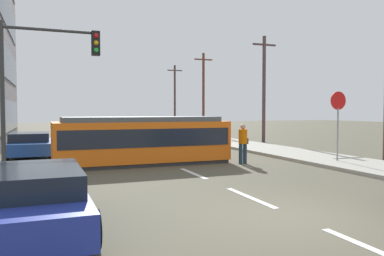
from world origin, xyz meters
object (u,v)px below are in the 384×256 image
object	(u,v)px
parked_sedan_near	(33,198)
utility_pole_far	(203,92)
traffic_light_mast	(43,69)
stop_sign	(338,111)
utility_pole_mid	(264,87)
city_bus	(123,132)
parked_sedan_mid	(30,144)
streetcar_tram	(142,139)
pedestrian_crossing	(243,141)
utility_pole_distant	(175,96)

from	to	relation	value
parked_sedan_near	utility_pole_far	bearing A→B (deg)	61.35
traffic_light_mast	stop_sign	bearing A→B (deg)	-5.22
utility_pole_mid	city_bus	bearing A→B (deg)	-168.50
city_bus	parked_sedan_mid	bearing A→B (deg)	-161.84
city_bus	streetcar_tram	bearing A→B (deg)	-92.68
streetcar_tram	utility_pole_mid	bearing A→B (deg)	35.73
streetcar_tram	utility_pole_far	bearing A→B (deg)	60.14
pedestrian_crossing	traffic_light_mast	bearing A→B (deg)	-177.29
city_bus	stop_sign	xyz separation A→B (m)	(7.35, -8.53, 1.16)
streetcar_tram	stop_sign	size ratio (longest dim) A/B	2.48
parked_sedan_near	utility_pole_distant	distance (m)	38.70
utility_pole_mid	utility_pole_far	xyz separation A→B (m)	(-0.30, 10.30, 0.13)
stop_sign	utility_pole_distant	bearing A→B (deg)	84.40
pedestrian_crossing	utility_pole_distant	bearing A→B (deg)	77.08
parked_sedan_mid	traffic_light_mast	distance (m)	6.67
pedestrian_crossing	utility_pole_far	bearing A→B (deg)	71.95
utility_pole_mid	pedestrian_crossing	bearing A→B (deg)	-125.84
utility_pole_mid	utility_pole_distant	size ratio (longest dim) A/B	0.98
utility_pole_distant	pedestrian_crossing	bearing A→B (deg)	-102.92
pedestrian_crossing	parked_sedan_mid	world-z (taller)	pedestrian_crossing
stop_sign	utility_pole_mid	world-z (taller)	utility_pole_mid
streetcar_tram	city_bus	size ratio (longest dim) A/B	1.35
parked_sedan_mid	traffic_light_mast	bearing A→B (deg)	-83.52
traffic_light_mast	parked_sedan_mid	bearing A→B (deg)	96.48
parked_sedan_near	streetcar_tram	bearing A→B (deg)	64.11
parked_sedan_near	stop_sign	size ratio (longest dim) A/B	1.56
utility_pole_far	utility_pole_distant	xyz separation A→B (m)	(0.31, 9.57, -0.03)
parked_sedan_near	traffic_light_mast	size ratio (longest dim) A/B	0.88
utility_pole_distant	parked_sedan_mid	bearing A→B (deg)	-122.64
utility_pole_mid	utility_pole_far	bearing A→B (deg)	91.66
pedestrian_crossing	stop_sign	distance (m)	4.14
stop_sign	utility_pole_mid	size ratio (longest dim) A/B	0.39
traffic_light_mast	streetcar_tram	bearing A→B (deg)	27.50
pedestrian_crossing	parked_sedan_near	size ratio (longest dim) A/B	0.37
stop_sign	utility_pole_distant	xyz separation A→B (m)	(2.99, 30.50, 1.80)
parked_sedan_near	utility_pole_mid	xyz separation A→B (m)	(14.57, 15.82, 3.27)
pedestrian_crossing	utility_pole_far	size ratio (longest dim) A/B	0.22
streetcar_tram	city_bus	distance (m)	5.52
parked_sedan_near	traffic_light_mast	xyz separation A→B (m)	(0.19, 6.23, 2.97)
pedestrian_crossing	parked_sedan_mid	xyz separation A→B (m)	(-8.39, 5.57, -0.32)
traffic_light_mast	utility_pole_distant	bearing A→B (deg)	63.96
streetcar_tram	stop_sign	xyz separation A→B (m)	(7.61, -3.02, 1.18)
city_bus	utility_pole_mid	xyz separation A→B (m)	(10.33, 2.10, 2.86)
city_bus	utility_pole_mid	distance (m)	10.92
stop_sign	utility_pole_far	bearing A→B (deg)	82.71
utility_pole_far	utility_pole_mid	bearing A→B (deg)	-88.34
stop_sign	traffic_light_mast	world-z (taller)	traffic_light_mast
utility_pole_distant	utility_pole_far	bearing A→B (deg)	-91.87
utility_pole_mid	utility_pole_far	size ratio (longest dim) A/B	0.97
parked_sedan_mid	utility_pole_mid	distance (m)	15.83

